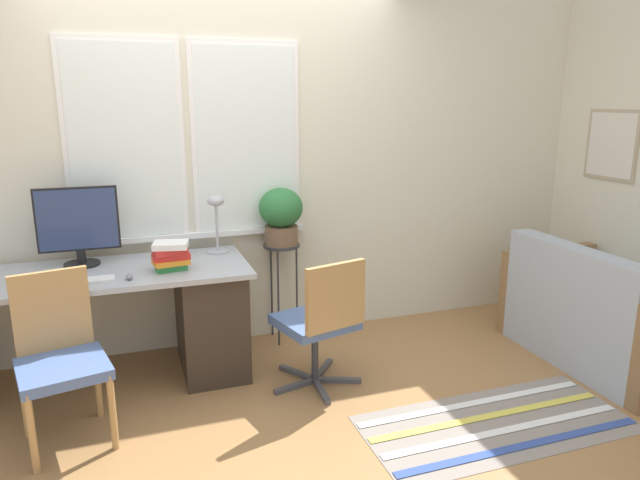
# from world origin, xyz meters

# --- Properties ---
(ground_plane) EXTENTS (14.00, 14.00, 0.00)m
(ground_plane) POSITION_xyz_m (0.00, 0.00, 0.00)
(ground_plane) COLOR #9E7042
(wall_back_with_window) EXTENTS (9.00, 0.12, 2.70)m
(wall_back_with_window) POSITION_xyz_m (-0.01, 0.81, 1.35)
(wall_back_with_window) COLOR beige
(wall_back_with_window) RESTS_ON ground_plane
(wall_right_with_picture) EXTENTS (0.08, 9.00, 2.70)m
(wall_right_with_picture) POSITION_xyz_m (2.89, 0.00, 1.35)
(wall_right_with_picture) COLOR beige
(wall_right_with_picture) RESTS_ON ground_plane
(desk) EXTENTS (2.19, 0.73, 0.74)m
(desk) POSITION_xyz_m (-1.06, 0.37, 0.40)
(desk) COLOR #9EA3A8
(desk) RESTS_ON ground_plane
(monitor) EXTENTS (0.48, 0.22, 0.50)m
(monitor) POSITION_xyz_m (-0.96, 0.55, 0.99)
(monitor) COLOR black
(monitor) RESTS_ON desk
(keyboard) EXTENTS (0.34, 0.11, 0.02)m
(keyboard) POSITION_xyz_m (-0.94, 0.16, 0.75)
(keyboard) COLOR silver
(keyboard) RESTS_ON desk
(mouse) EXTENTS (0.04, 0.07, 0.03)m
(mouse) POSITION_xyz_m (-0.69, 0.14, 0.76)
(mouse) COLOR slate
(mouse) RESTS_ON desk
(desk_lamp) EXTENTS (0.15, 0.15, 0.39)m
(desk_lamp) POSITION_xyz_m (-0.10, 0.58, 1.01)
(desk_lamp) COLOR #ADADB2
(desk_lamp) RESTS_ON desk
(book_stack) EXTENTS (0.23, 0.20, 0.18)m
(book_stack) POSITION_xyz_m (-0.44, 0.25, 0.83)
(book_stack) COLOR green
(book_stack) RESTS_ON desk
(desk_chair_wooden) EXTENTS (0.51, 0.51, 0.88)m
(desk_chair_wooden) POSITION_xyz_m (-1.06, -0.19, 0.47)
(desk_chair_wooden) COLOR #B2844C
(desk_chair_wooden) RESTS_ON ground_plane
(office_chair_swivel) EXTENTS (0.57, 0.55, 0.84)m
(office_chair_swivel) POSITION_xyz_m (0.40, -0.13, 0.44)
(office_chair_swivel) COLOR #47474C
(office_chair_swivel) RESTS_ON ground_plane
(couch_loveseat) EXTENTS (0.82, 1.31, 0.82)m
(couch_loveseat) POSITION_xyz_m (2.35, -0.39, 0.29)
(couch_loveseat) COLOR #9EA8B2
(couch_loveseat) RESTS_ON ground_plane
(plant_stand) EXTENTS (0.26, 0.26, 0.74)m
(plant_stand) POSITION_xyz_m (0.37, 0.65, 0.64)
(plant_stand) COLOR #333338
(plant_stand) RESTS_ON ground_plane
(potted_plant) EXTENTS (0.31, 0.31, 0.41)m
(potted_plant) POSITION_xyz_m (0.37, 0.65, 0.96)
(potted_plant) COLOR brown
(potted_plant) RESTS_ON plant_stand
(floor_rug_striped) EXTENTS (1.51, 0.68, 0.01)m
(floor_rug_striped) POSITION_xyz_m (1.18, -0.85, 0.00)
(floor_rug_striped) COLOR gray
(floor_rug_striped) RESTS_ON ground_plane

